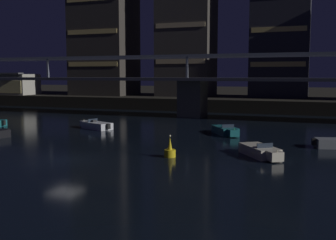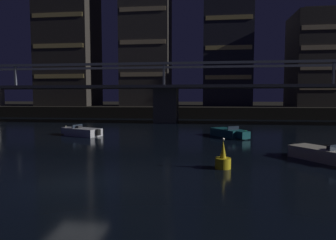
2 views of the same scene
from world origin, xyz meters
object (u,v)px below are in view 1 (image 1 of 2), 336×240
waterfront_pavilion (9,84)px  speedboat_mid_right (96,125)px  tower_west_tall (187,9)px  channel_buoy (170,151)px  tower_west_low (104,18)px  speedboat_mid_left (261,151)px  speedboat_far_left (226,130)px  river_bridge (193,87)px  tower_central (281,15)px

waterfront_pavilion → speedboat_mid_right: (38.50, -29.11, -4.02)m
tower_west_tall → speedboat_mid_right: 40.74m
speedboat_mid_right → channel_buoy: channel_buoy is taller
tower_west_low → waterfront_pavilion: 25.51m
waterfront_pavilion → channel_buoy: size_ratio=7.05×
speedboat_mid_left → speedboat_mid_right: same height
tower_west_tall → waterfront_pavilion: tower_west_tall is taller
tower_west_low → speedboat_far_left: tower_west_low is taller
river_bridge → channel_buoy: (7.07, -29.85, -4.11)m
tower_central → speedboat_mid_right: (-18.00, -38.02, -17.29)m
tower_west_tall → channel_buoy: (14.02, -48.71, -18.91)m
river_bridge → tower_central: (11.09, 20.82, 13.12)m
speedboat_mid_left → waterfront_pavilion: bearing=146.6°
speedboat_mid_right → river_bridge: bearing=68.1°
waterfront_pavilion → channel_buoy: (52.47, -41.77, -3.96)m
tower_west_tall → speedboat_far_left: (15.58, -35.14, -18.97)m
speedboat_far_left → tower_west_low: bearing=134.7°
tower_west_low → speedboat_far_left: bearing=-45.3°
tower_west_low → speedboat_mid_right: bearing=-62.7°
tower_west_low → speedboat_far_left: (33.40, -33.77, -17.95)m
tower_west_low → tower_central: (35.86, 3.33, -0.66)m
speedboat_mid_left → channel_buoy: size_ratio=2.69×
river_bridge → tower_west_low: tower_west_low is taller
channel_buoy → speedboat_mid_left: bearing=22.3°
waterfront_pavilion → speedboat_mid_right: bearing=-37.1°
tower_west_low → tower_central: size_ratio=1.04×
tower_west_tall → speedboat_mid_right: bearing=-89.9°
tower_central → channel_buoy: tower_central is taller
tower_west_low → channel_buoy: bearing=-56.1°
waterfront_pavilion → speedboat_far_left: size_ratio=2.58×
tower_west_tall → river_bridge: bearing=-69.8°
tower_central → channel_buoy: size_ratio=17.80×
tower_west_low → channel_buoy: size_ratio=18.55×
river_bridge → waterfront_pavilion: 46.94m
tower_west_low → speedboat_mid_left: size_ratio=6.90×
tower_central → speedboat_mid_left: size_ratio=6.62×
tower_west_low → channel_buoy: tower_west_low is taller
speedboat_mid_left → speedboat_mid_right: bearing=154.3°
speedboat_mid_right → speedboat_far_left: same height
waterfront_pavilion → speedboat_mid_left: bearing=-33.4°
river_bridge → tower_central: size_ratio=3.27×
river_bridge → tower_west_tall: size_ratio=2.96×
speedboat_mid_left → tower_west_low: bearing=130.8°
speedboat_mid_right → speedboat_far_left: bearing=3.4°
tower_west_low → speedboat_mid_right: size_ratio=6.48×
tower_central → waterfront_pavilion: size_ratio=2.53×
speedboat_mid_left → speedboat_far_left: 11.98m
waterfront_pavilion → speedboat_far_left: (54.03, -28.19, -4.02)m
tower_west_tall → tower_central: 18.23m
tower_west_tall → waterfront_pavilion: (-38.45, -6.95, -14.94)m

